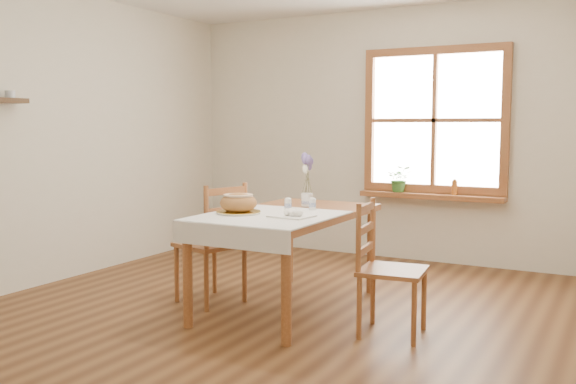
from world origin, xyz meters
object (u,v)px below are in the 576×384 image
Objects in this scene: chair_right at (393,269)px; flower_vase at (307,201)px; chair_left at (210,242)px; bread_plate at (239,212)px; dining_table at (288,223)px.

flower_vase is (-0.91, 0.52, 0.35)m from chair_right.
chair_right is (1.54, -0.08, -0.03)m from chair_left.
bread_plate is 3.07× the size of flower_vase.
chair_left is 3.03× the size of bread_plate.
flower_vase reaches higher than bread_plate.
chair_right is 1.10m from flower_vase.
flower_vase is (0.24, 0.64, 0.03)m from bread_plate.
chair_left is (-0.63, -0.13, -0.19)m from dining_table.
chair_left reaches higher than flower_vase.
dining_table is 0.96m from chair_right.
chair_left is 9.30× the size of flower_vase.
flower_vase is at bearing 53.58° from chair_right.
chair_left is at bearing 80.43° from chair_right.
bread_plate is (-0.24, -0.33, 0.10)m from dining_table.
dining_table is at bearing 70.51° from chair_right.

